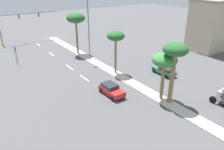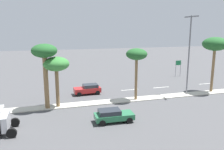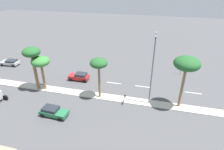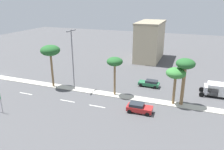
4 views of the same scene
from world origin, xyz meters
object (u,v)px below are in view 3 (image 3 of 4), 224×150
Objects in this scene: palm_tree_far at (99,64)px; directional_road_sign at (185,64)px; palm_tree_near at (41,62)px; street_lamp_inboard at (153,66)px; palm_tree_outboard at (32,55)px; sedan_silver_rear at (10,62)px; sedan_red_left at (79,76)px; palm_tree_leading at (187,64)px; sedan_green_trailing at (53,111)px.

directional_road_sign is at bearing -49.30° from palm_tree_far.
street_lamp_inboard reaches higher than palm_tree_near.
palm_tree_outboard is 0.69× the size of street_lamp_inboard.
palm_tree_outboard is 15.49m from sedan_silver_rear.
directional_road_sign is 38.25m from sedan_silver_rear.
palm_tree_outboard reaches higher than sedan_red_left.
sedan_silver_rear is at bearing 81.60° from sedan_red_left.
palm_tree_leading is 1.34× the size of palm_tree_near.
palm_tree_leading reaches higher than directional_road_sign.
street_lamp_inboard is (0.40, -19.58, -0.01)m from palm_tree_outboard.
palm_tree_outboard is (-0.13, 11.51, 0.52)m from palm_tree_far.
palm_tree_leading is at bearing -88.82° from palm_tree_near.
street_lamp_inboard is at bearing -107.97° from sedan_red_left.
sedan_green_trailing is (-10.88, -0.57, -0.05)m from sedan_red_left.
street_lamp_inboard is (0.20, -18.32, 1.31)m from palm_tree_near.
sedan_red_left is at bearing -50.43° from palm_tree_outboard.
palm_tree_outboard is at bearing 46.85° from sedan_green_trailing.
sedan_silver_rear is (7.38, 23.71, -5.34)m from palm_tree_far.
street_lamp_inboard is 15.76m from sedan_green_trailing.
palm_tree_outboard is at bearing 98.72° from palm_tree_near.
palm_tree_outboard is at bearing 91.57° from palm_tree_leading.
sedan_green_trailing is (-6.03, -6.43, -5.84)m from palm_tree_outboard.
palm_tree_outboard is at bearing 90.65° from palm_tree_far.
street_lamp_inboard is 2.86× the size of sedan_red_left.
street_lamp_inboard is (-11.95, 6.12, 4.26)m from directional_road_sign.
directional_road_sign is 28.83m from palm_tree_outboard.
palm_tree_leading is at bearing -86.64° from street_lamp_inboard.
street_lamp_inboard is at bearing 93.36° from palm_tree_leading.
palm_tree_outboard is 1.89× the size of sedan_green_trailing.
palm_tree_outboard is at bearing -121.61° from sedan_silver_rear.
palm_tree_near is at bearing 39.70° from sedan_green_trailing.
palm_tree_far is 11.52m from palm_tree_outboard.
street_lamp_inboard reaches higher than palm_tree_far.
palm_tree_leading is at bearing -69.29° from sedan_green_trailing.
palm_tree_near is at bearing 89.64° from palm_tree_far.
sedan_red_left is 18.27m from sedan_silver_rear.
street_lamp_inboard is at bearing -102.62° from sedan_silver_rear.
sedan_silver_rear is at bearing 72.71° from palm_tree_far.
sedan_red_left reaches higher than sedan_silver_rear.
palm_tree_near is 1.50× the size of sedan_green_trailing.
palm_tree_near is at bearing 90.63° from street_lamp_inboard.
street_lamp_inboard is 33.10m from sedan_silver_rear.
palm_tree_leading reaches higher than sedan_red_left.
directional_road_sign reaches higher than sedan_red_left.
palm_tree_leading is 22.95m from palm_tree_near.
sedan_green_trailing is at bearing 140.51° from palm_tree_far.
palm_tree_near is 15.99m from sedan_silver_rear.
street_lamp_inboard is at bearing 152.86° from directional_road_sign.
palm_tree_far reaches higher than sedan_green_trailing.
palm_tree_leading is at bearing -100.67° from sedan_silver_rear.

